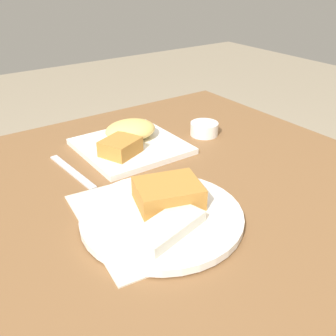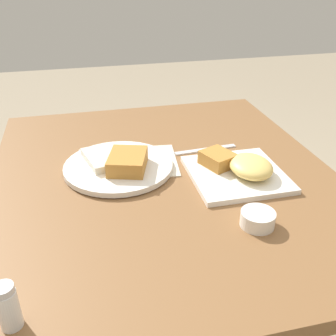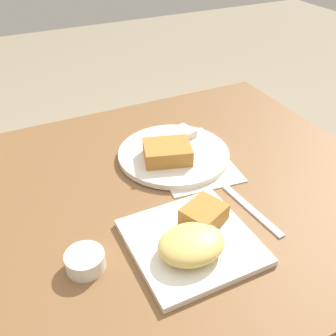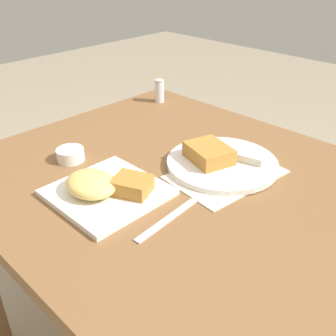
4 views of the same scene
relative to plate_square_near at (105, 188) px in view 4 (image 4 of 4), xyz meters
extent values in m
cube|color=brown|center=(0.05, 0.18, -0.04)|extent=(1.02, 0.88, 0.04)
cylinder|color=brown|center=(-0.40, 0.57, -0.40)|extent=(0.05, 0.05, 0.69)
cube|color=beige|center=(0.14, 0.27, -0.02)|extent=(0.22, 0.29, 0.00)
cube|color=white|center=(0.00, 0.01, -0.01)|extent=(0.23, 0.23, 0.01)
ellipsoid|color=#EFCC6B|center=(-0.02, -0.02, 0.01)|extent=(0.13, 0.11, 0.04)
cube|color=#B77A33|center=(0.05, 0.04, 0.01)|extent=(0.10, 0.10, 0.04)
cylinder|color=white|center=(0.11, 0.30, -0.01)|extent=(0.29, 0.29, 0.01)
cube|color=#B77A33|center=(0.08, 0.28, 0.02)|extent=(0.14, 0.12, 0.04)
cube|color=beige|center=(0.13, 0.35, 0.01)|extent=(0.14, 0.09, 0.02)
cylinder|color=white|center=(-0.20, 0.04, 0.00)|extent=(0.07, 0.07, 0.03)
cylinder|color=#D1B775|center=(-0.20, 0.04, 0.01)|extent=(0.06, 0.06, 0.00)
cylinder|color=white|center=(-0.35, 0.52, 0.01)|extent=(0.03, 0.03, 0.07)
cylinder|color=white|center=(-0.35, 0.52, 0.00)|extent=(0.03, 0.03, 0.04)
cylinder|color=silver|center=(-0.35, 0.52, 0.05)|extent=(0.03, 0.03, 0.01)
cube|color=silver|center=(0.17, 0.04, -0.02)|extent=(0.03, 0.19, 0.00)
camera|label=1|loc=(0.43, 0.77, 0.39)|focal=42.00mm
camera|label=2|loc=(-0.81, 0.38, 0.49)|focal=42.00mm
camera|label=3|loc=(-0.28, -0.46, 0.55)|focal=42.00mm
camera|label=4|loc=(0.63, -0.44, 0.49)|focal=42.00mm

